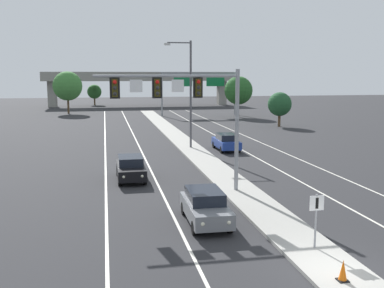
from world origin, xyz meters
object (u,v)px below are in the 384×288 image
object	(u,v)px
street_lamp_median	(188,88)
car_oncoming_grey	(205,206)
tree_far_left_b	(67,86)
overhead_signal_mast	(188,101)
tree_far_right_c	(238,91)
car_receding_blue	(226,142)
car_oncoming_black	(131,168)
tree_far_right_b	(280,104)
highway_sign_gantry	(199,80)
traffic_cone_median_nose	(343,271)
median_sign_post	(316,213)
tree_far_left_c	(94,92)

from	to	relation	value
street_lamp_median	car_oncoming_grey	bearing A→B (deg)	-98.40
tree_far_left_b	overhead_signal_mast	bearing A→B (deg)	-79.29
tree_far_right_c	car_receding_blue	bearing A→B (deg)	-108.64
car_oncoming_black	tree_far_right_b	distance (m)	35.47
street_lamp_median	highway_sign_gantry	distance (m)	35.89
traffic_cone_median_nose	tree_far_right_c	xyz separation A→B (m)	(14.18, 59.28, 3.92)
traffic_cone_median_nose	street_lamp_median	bearing A→B (deg)	89.90
car_oncoming_black	tree_far_right_c	size ratio (longest dim) A/B	0.66
car_receding_blue	traffic_cone_median_nose	bearing A→B (deg)	-97.04
median_sign_post	street_lamp_median	xyz separation A→B (m)	(-0.37, 25.84, 4.21)
highway_sign_gantry	tree_far_left_c	world-z (taller)	highway_sign_gantry
car_oncoming_grey	median_sign_post	bearing A→B (deg)	-50.20
car_receding_blue	tree_far_left_b	xyz separation A→B (m)	(-17.63, 44.71, 4.18)
tree_far_right_b	median_sign_post	bearing A→B (deg)	-110.00
car_oncoming_grey	highway_sign_gantry	distance (m)	57.88
tree_far_left_b	tree_far_right_b	bearing A→B (deg)	-42.16
car_oncoming_black	car_receding_blue	distance (m)	14.00
median_sign_post	traffic_cone_median_nose	xyz separation A→B (m)	(-0.42, -2.92, -1.08)
tree_far_right_b	car_oncoming_black	bearing A→B (deg)	-127.96
car_receding_blue	traffic_cone_median_nose	size ratio (longest dim) A/B	6.05
traffic_cone_median_nose	highway_sign_gantry	bearing A→B (deg)	82.47
highway_sign_gantry	tree_far_right_b	size ratio (longest dim) A/B	2.83
tree_far_left_c	highway_sign_gantry	bearing A→B (deg)	-59.39
median_sign_post	tree_far_left_c	world-z (taller)	tree_far_left_c
street_lamp_median	car_oncoming_grey	distance (m)	22.36
car_receding_blue	tree_far_right_c	bearing A→B (deg)	71.36
traffic_cone_median_nose	tree_far_left_b	world-z (taller)	tree_far_left_b
tree_far_left_c	street_lamp_median	bearing A→B (deg)	-81.32
car_oncoming_grey	car_oncoming_black	bearing A→B (deg)	107.13
traffic_cone_median_nose	tree_far_right_c	world-z (taller)	tree_far_right_c
tree_far_left_c	median_sign_post	bearing A→B (deg)	-83.51
overhead_signal_mast	street_lamp_median	bearing A→B (deg)	79.35
traffic_cone_median_nose	highway_sign_gantry	distance (m)	64.46
overhead_signal_mast	highway_sign_gantry	distance (m)	52.51
car_oncoming_grey	overhead_signal_mast	bearing A→B (deg)	88.77
car_oncoming_black	tree_far_right_b	size ratio (longest dim) A/B	0.96
highway_sign_gantry	tree_far_left_c	distance (m)	36.36
car_oncoming_grey	tree_far_right_c	xyz separation A→B (m)	(17.32, 52.10, 3.61)
street_lamp_median	tree_far_left_b	distance (m)	45.46
highway_sign_gantry	overhead_signal_mast	bearing A→B (deg)	-102.58
car_oncoming_black	tree_far_right_c	world-z (taller)	tree_far_right_c
highway_sign_gantry	tree_far_right_c	world-z (taller)	highway_sign_gantry
highway_sign_gantry	tree_far_left_b	distance (m)	24.16
car_receding_blue	highway_sign_gantry	distance (m)	37.21
car_oncoming_black	tree_far_right_b	world-z (taller)	tree_far_right_b
median_sign_post	overhead_signal_mast	bearing A→B (deg)	109.95
car_oncoming_grey	tree_far_right_b	world-z (taller)	tree_far_right_b
tree_far_left_c	car_receding_blue	bearing A→B (deg)	-78.80
highway_sign_gantry	tree_far_right_c	distance (m)	7.45
car_oncoming_grey	tree_far_left_b	bearing A→B (deg)	99.77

